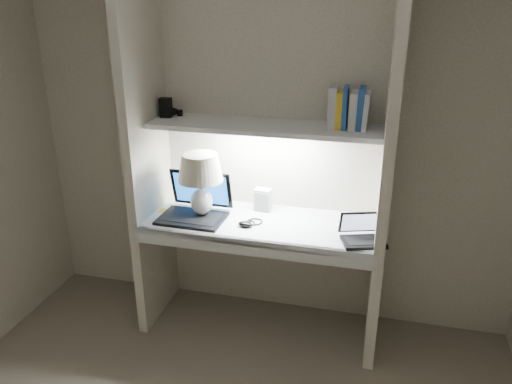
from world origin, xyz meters
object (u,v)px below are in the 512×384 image
(laptop_main, at_px, (196,207))
(laptop_netbook, at_px, (362,235))
(table_lamp, at_px, (200,175))
(speaker, at_px, (263,200))
(book_row, at_px, (348,109))

(laptop_main, bearing_deg, laptop_netbook, -3.72)
(laptop_main, xyz_separation_m, laptop_netbook, (1.05, -0.10, -0.02))
(table_lamp, height_order, speaker, table_lamp)
(table_lamp, relative_size, laptop_netbook, 1.41)
(speaker, relative_size, book_row, 0.61)
(book_row, bearing_deg, speaker, 174.39)
(laptop_main, height_order, speaker, laptop_main)
(laptop_main, height_order, laptop_netbook, laptop_main)
(table_lamp, xyz_separation_m, laptop_netbook, (1.00, -0.09, -0.24))
(speaker, xyz_separation_m, book_row, (0.51, -0.05, 0.63))
(laptop_netbook, height_order, book_row, book_row)
(book_row, bearing_deg, laptop_netbook, -59.54)
(table_lamp, height_order, laptop_netbook, table_lamp)
(laptop_main, xyz_separation_m, book_row, (0.91, 0.14, 0.65))
(table_lamp, distance_m, laptop_main, 0.22)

